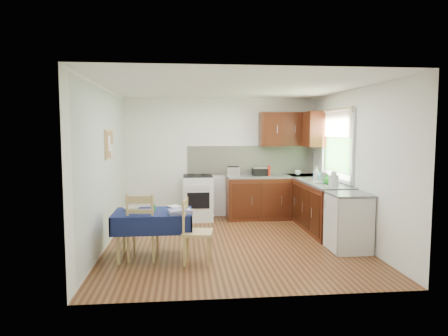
{
  "coord_description": "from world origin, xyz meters",
  "views": [
    {
      "loc": [
        -0.77,
        -6.26,
        1.82
      ],
      "look_at": [
        -0.11,
        0.29,
        1.2
      ],
      "focal_mm": 32.0,
      "sensor_mm": 36.0,
      "label": 1
    }
  ],
  "objects": [
    {
      "name": "plate_bowl",
      "position": [
        -1.54,
        -0.46,
        0.69
      ],
      "size": [
        0.26,
        0.26,
        0.05
      ],
      "primitive_type": "imported",
      "rotation": [
        0.0,
        0.0,
        -0.26
      ],
      "color": "beige",
      "rests_on": "dining_table"
    },
    {
      "name": "wall_front",
      "position": [
        0.0,
        -2.1,
        1.25
      ],
      "size": [
        4.0,
        0.02,
        2.5
      ],
      "primitive_type": "cube",
      "color": "white",
      "rests_on": "ground"
    },
    {
      "name": "base_cabinets",
      "position": [
        1.36,
        1.26,
        0.43
      ],
      "size": [
        1.9,
        2.3,
        0.86
      ],
      "color": "#371509",
      "rests_on": "ground"
    },
    {
      "name": "fridge",
      "position": [
        1.7,
        -0.55,
        0.44
      ],
      "size": [
        0.58,
        0.6,
        0.89
      ],
      "color": "silver",
      "rests_on": "ground"
    },
    {
      "name": "wall_right",
      "position": [
        2.0,
        0.0,
        1.25
      ],
      "size": [
        0.02,
        4.2,
        2.5
      ],
      "primitive_type": "cube",
      "color": "white",
      "rests_on": "ground"
    },
    {
      "name": "spice_jar",
      "position": [
        -1.21,
        -0.51,
        0.71
      ],
      "size": [
        0.04,
        0.04,
        0.09
      ],
      "primitive_type": "cylinder",
      "color": "green",
      "rests_on": "dining_table"
    },
    {
      "name": "ceiling",
      "position": [
        0.0,
        0.0,
        2.5
      ],
      "size": [
        4.0,
        4.2,
        0.02
      ],
      "primitive_type": "cube",
      "color": "white",
      "rests_on": "wall_back"
    },
    {
      "name": "sandwich_press",
      "position": [
        0.78,
        1.79,
        0.99
      ],
      "size": [
        0.31,
        0.27,
        0.18
      ],
      "rotation": [
        0.0,
        0.0,
        -0.11
      ],
      "color": "black",
      "rests_on": "worktop_back"
    },
    {
      "name": "kettle",
      "position": [
        1.66,
        -0.01,
        1.02
      ],
      "size": [
        0.16,
        0.16,
        0.27
      ],
      "color": "silver",
      "rests_on": "worktop_right"
    },
    {
      "name": "splashback",
      "position": [
        0.65,
        2.08,
        1.2
      ],
      "size": [
        2.7,
        0.02,
        0.6
      ],
      "primitive_type": "cube",
      "color": "beige",
      "rests_on": "wall_back"
    },
    {
      "name": "soap_bottle_c",
      "position": [
        1.69,
        0.38,
        0.99
      ],
      "size": [
        0.19,
        0.19,
        0.18
      ],
      "primitive_type": "imported",
      "rotation": [
        0.0,
        0.0,
        3.62
      ],
      "color": "green",
      "rests_on": "worktop_right"
    },
    {
      "name": "book",
      "position": [
        -0.99,
        -0.31,
        0.68
      ],
      "size": [
        0.26,
        0.28,
        0.02
      ],
      "primitive_type": "imported",
      "rotation": [
        0.0,
        0.0,
        0.52
      ],
      "color": "white",
      "rests_on": "dining_table"
    },
    {
      "name": "cup",
      "position": [
        1.57,
        1.76,
        0.95
      ],
      "size": [
        0.16,
        0.16,
        0.1
      ],
      "primitive_type": "imported",
      "rotation": [
        0.0,
        0.0,
        -0.27
      ],
      "color": "silver",
      "rests_on": "worktop_back"
    },
    {
      "name": "tea_towel",
      "position": [
        -0.84,
        -0.75,
        0.7
      ],
      "size": [
        0.36,
        0.31,
        0.06
      ],
      "primitive_type": "cube",
      "rotation": [
        0.0,
        0.0,
        0.24
      ],
      "color": "navy",
      "rests_on": "dining_table"
    },
    {
      "name": "toaster",
      "position": [
        0.22,
        1.75,
        0.99
      ],
      "size": [
        0.27,
        0.16,
        0.21
      ],
      "rotation": [
        0.0,
        0.0,
        -0.03
      ],
      "color": "silver",
      "rests_on": "worktop_back"
    },
    {
      "name": "soap_bottle_a",
      "position": [
        1.62,
        0.75,
        1.04
      ],
      "size": [
        0.15,
        0.15,
        0.27
      ],
      "primitive_type": "imported",
      "rotation": [
        0.0,
        0.0,
        0.78
      ],
      "color": "silver",
      "rests_on": "worktop_right"
    },
    {
      "name": "sauce_bottle",
      "position": [
        0.94,
        1.66,
        1.01
      ],
      "size": [
        0.05,
        0.05,
        0.21
      ],
      "primitive_type": "cylinder",
      "color": "red",
      "rests_on": "worktop_back"
    },
    {
      "name": "dish_rack",
      "position": [
        1.72,
        0.58,
        0.92
      ],
      "size": [
        0.4,
        0.31,
        0.19
      ],
      "rotation": [
        0.0,
        0.0,
        0.01
      ],
      "color": "gray",
      "rests_on": "worktop_right"
    },
    {
      "name": "corkboard",
      "position": [
        -1.97,
        0.3,
        1.6
      ],
      "size": [
        0.04,
        0.62,
        0.47
      ],
      "color": "tan",
      "rests_on": "wall_left"
    },
    {
      "name": "window",
      "position": [
        1.97,
        0.7,
        1.65
      ],
      "size": [
        0.04,
        1.48,
        1.26
      ],
      "color": "#274F20",
      "rests_on": "wall_right"
    },
    {
      "name": "wall_left",
      "position": [
        -2.0,
        0.0,
        1.25
      ],
      "size": [
        0.02,
        4.2,
        2.5
      ],
      "primitive_type": "cube",
      "color": "silver",
      "rests_on": "ground"
    },
    {
      "name": "worktop_corner",
      "position": [
        1.7,
        1.8,
        0.88
      ],
      "size": [
        0.6,
        0.6,
        0.04
      ],
      "primitive_type": "cube",
      "color": "#5F5F63",
      "rests_on": "base_cabinets"
    },
    {
      "name": "chair_near",
      "position": [
        -0.64,
        -0.87,
        0.47
      ],
      "size": [
        0.45,
        0.45,
        0.9
      ],
      "rotation": [
        0.0,
        0.0,
        1.41
      ],
      "color": "tan",
      "rests_on": "ground"
    },
    {
      "name": "worktop_right",
      "position": [
        1.7,
        0.65,
        0.88
      ],
      "size": [
        0.6,
        1.7,
        0.04
      ],
      "primitive_type": "cube",
      "color": "#5F5F63",
      "rests_on": "base_cabinets"
    },
    {
      "name": "wall_back",
      "position": [
        0.0,
        2.1,
        1.25
      ],
      "size": [
        4.0,
        0.02,
        2.5
      ],
      "primitive_type": "cube",
      "color": "white",
      "rests_on": "ground"
    },
    {
      "name": "worktop_back",
      "position": [
        1.05,
        1.8,
        0.88
      ],
      "size": [
        1.9,
        0.6,
        0.04
      ],
      "primitive_type": "cube",
      "color": "#5F5F63",
      "rests_on": "base_cabinets"
    },
    {
      "name": "yellow_packet",
      "position": [
        0.92,
        1.89,
        0.98
      ],
      "size": [
        0.15,
        0.12,
        0.17
      ],
      "primitive_type": "cube",
      "rotation": [
        0.0,
        0.0,
        -0.33
      ],
      "color": "gold",
      "rests_on": "worktop_back"
    },
    {
      "name": "chair_far",
      "position": [
        -1.36,
        -0.68,
        0.51
      ],
      "size": [
        0.47,
        0.47,
        0.96
      ],
      "rotation": [
        0.0,
        0.0,
        3.03
      ],
      "color": "tan",
      "rests_on": "ground"
    },
    {
      "name": "dining_table",
      "position": [
        -1.22,
        -0.56,
        0.56
      ],
      "size": [
        1.11,
        0.75,
        0.67
      ],
      "rotation": [
        0.0,
        0.0,
        -0.32
      ],
      "color": "#101C43",
      "rests_on": "ground"
    },
    {
      "name": "soap_bottle_b",
      "position": [
        1.66,
        0.86,
        1.01
      ],
      "size": [
        0.14,
        0.14,
        0.21
      ],
      "primitive_type": "imported",
      "rotation": [
        0.0,
        0.0,
        2.33
      ],
      "color": "#1F74B8",
      "rests_on": "worktop_right"
    },
    {
      "name": "stove",
      "position": [
        -0.5,
        1.8,
        0.46
      ],
      "size": [
        0.6,
        0.61,
        0.92
      ],
      "color": "silver",
      "rests_on": "ground"
    },
    {
      "name": "floor",
      "position": [
        0.0,
        0.0,
        0.0
      ],
      "size": [
        4.2,
        4.2,
        0.0
      ],
      "primitive_type": "plane",
      "color": "#462312",
      "rests_on": "ground"
    },
    {
      "name": "upper_cabinets",
      "position": [
        1.52,
        1.8,
        1.85
      ],
      "size": [
        1.2,
        0.85,
        0.7
      ],
      "color": "#371509",
      "rests_on": "wall_back"
    }
  ]
}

